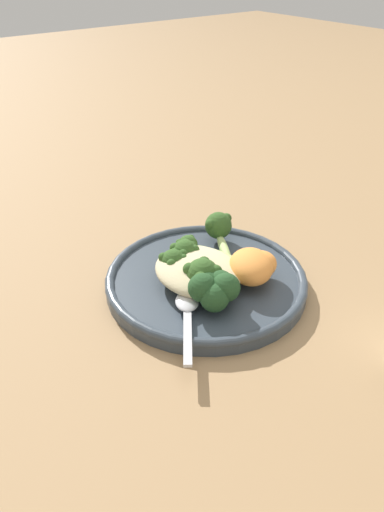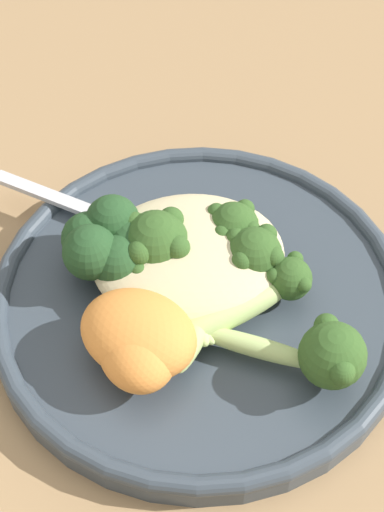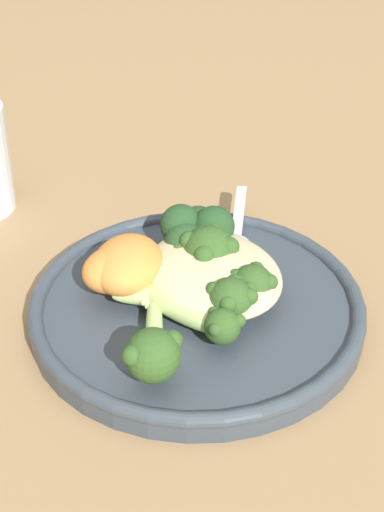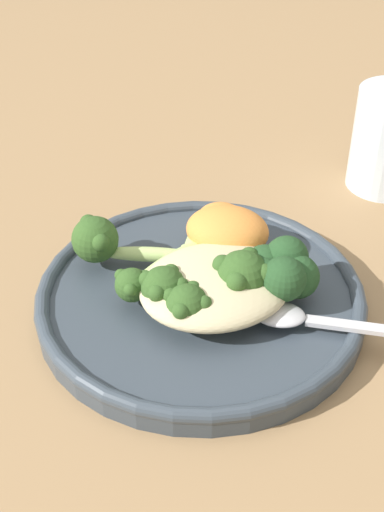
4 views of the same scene
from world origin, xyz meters
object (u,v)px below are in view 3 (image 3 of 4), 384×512
object	(u,v)px
kale_tuft	(197,233)
quinoa_mound	(213,273)
broccoli_stalk_1	(194,314)
sweet_potato_chunk_0	(116,269)
broccoli_stalk_3	(222,289)
spoon	(236,239)
broccoli_stalk_0	(153,350)
sweet_potato_chunk_1	(128,265)
plate	(198,308)
broccoli_stalk_5	(181,258)
broccoli_stalk_2	(220,300)
broccoli_stalk_4	(203,256)

from	to	relation	value
kale_tuft	quinoa_mound	bearing A→B (deg)	-15.63
broccoli_stalk_1	sweet_potato_chunk_0	xyz separation A→B (m)	(-0.07, -0.03, 0.01)
broccoli_stalk_3	spoon	world-z (taller)	broccoli_stalk_3
kale_tuft	spoon	distance (m)	0.04
quinoa_mound	broccoli_stalk_1	world-z (taller)	same
broccoli_stalk_0	sweet_potato_chunk_1	size ratio (longest dim) A/B	1.42
plate	broccoli_stalk_0	size ratio (longest dim) A/B	2.66
broccoli_stalk_5	broccoli_stalk_2	bearing A→B (deg)	-128.96
broccoli_stalk_3	broccoli_stalk_5	size ratio (longest dim) A/B	1.42
plate	spoon	distance (m)	0.08
broccoli_stalk_0	sweet_potato_chunk_0	world-z (taller)	broccoli_stalk_0
sweet_potato_chunk_0	sweet_potato_chunk_1	distance (m)	0.01
broccoli_stalk_1	spoon	xyz separation A→B (m)	(-0.07, 0.08, -0.01)
broccoli_stalk_0	broccoli_stalk_2	xyz separation A→B (m)	(-0.03, 0.07, -0.00)
plate	broccoli_stalk_4	distance (m)	0.04
broccoli_stalk_4	kale_tuft	bearing A→B (deg)	53.23
quinoa_mound	broccoli_stalk_0	xyz separation A→B (m)	(0.06, -0.08, 0.00)
kale_tuft	plate	bearing A→B (deg)	-29.51
broccoli_stalk_1	broccoli_stalk_0	bearing A→B (deg)	-80.67
broccoli_stalk_1	broccoli_stalk_2	size ratio (longest dim) A/B	1.35
broccoli_stalk_1	kale_tuft	xyz separation A→B (m)	(-0.08, 0.05, 0.01)
quinoa_mound	broccoli_stalk_4	bearing A→B (deg)	176.98
broccoli_stalk_0	spoon	world-z (taller)	broccoli_stalk_0
sweet_potato_chunk_0	broccoli_stalk_1	bearing A→B (deg)	20.57
spoon	broccoli_stalk_5	bearing A→B (deg)	137.86
broccoli_stalk_5	sweet_potato_chunk_0	world-z (taller)	sweet_potato_chunk_0
broccoli_stalk_3	broccoli_stalk_5	xyz separation A→B (m)	(-0.05, -0.01, -0.00)
broccoli_stalk_5	spoon	world-z (taller)	broccoli_stalk_5
quinoa_mound	broccoli_stalk_0	distance (m)	0.10
broccoli_stalk_5	kale_tuft	bearing A→B (deg)	-1.91
broccoli_stalk_2	broccoli_stalk_3	bearing A→B (deg)	99.15
broccoli_stalk_2	broccoli_stalk_4	bearing A→B (deg)	119.30
broccoli_stalk_1	kale_tuft	world-z (taller)	kale_tuft
quinoa_mound	broccoli_stalk_1	size ratio (longest dim) A/B	1.17
plate	broccoli_stalk_1	distance (m)	0.04
plate	broccoli_stalk_1	bearing A→B (deg)	-36.17
plate	sweet_potato_chunk_0	xyz separation A→B (m)	(-0.04, -0.05, 0.03)
broccoli_stalk_5	plate	bearing A→B (deg)	-134.26
broccoli_stalk_0	broccoli_stalk_3	size ratio (longest dim) A/B	0.86
quinoa_mound	kale_tuft	xyz separation A→B (m)	(-0.05, 0.01, 0.01)
broccoli_stalk_2	plate	bearing A→B (deg)	139.59
broccoli_stalk_5	sweet_potato_chunk_1	xyz separation A→B (m)	(-0.01, -0.04, 0.00)
broccoli_stalk_1	spoon	world-z (taller)	broccoli_stalk_1
sweet_potato_chunk_0	plate	bearing A→B (deg)	47.00
plate	sweet_potato_chunk_0	world-z (taller)	sweet_potato_chunk_0
broccoli_stalk_2	broccoli_stalk_4	size ratio (longest dim) A/B	0.81
quinoa_mound	broccoli_stalk_2	bearing A→B (deg)	-23.57
plate	quinoa_mound	world-z (taller)	quinoa_mound
broccoli_stalk_4	sweet_potato_chunk_1	bearing A→B (deg)	144.40
broccoli_stalk_0	broccoli_stalk_4	world-z (taller)	broccoli_stalk_4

